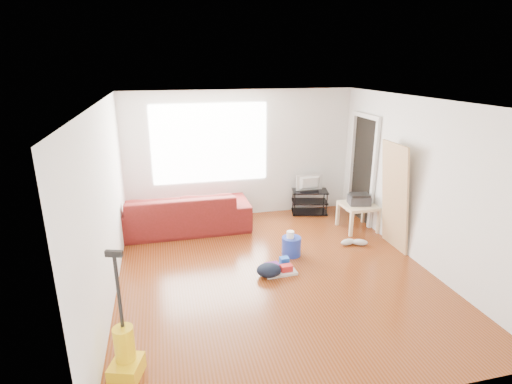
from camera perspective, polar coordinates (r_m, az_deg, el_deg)
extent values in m
cube|color=#672A0A|center=(6.05, 2.76, -11.48)|extent=(4.50, 5.00, 0.01)
cube|color=silver|center=(5.29, 3.17, 12.83)|extent=(4.50, 5.00, 0.01)
cube|color=white|center=(7.89, -2.17, 5.36)|extent=(4.50, 0.01, 2.50)
cube|color=white|center=(3.42, 15.08, -12.92)|extent=(4.50, 0.01, 2.50)
cube|color=white|center=(5.39, -20.70, -1.88)|extent=(0.01, 5.00, 2.50)
cube|color=white|center=(6.52, 22.29, 1.29)|extent=(0.01, 5.00, 2.50)
cube|color=white|center=(7.72, -6.56, 6.88)|extent=(2.20, 0.01, 1.50)
cube|color=silver|center=(7.57, 16.45, 2.14)|extent=(0.06, 0.08, 2.00)
cube|color=silver|center=(8.34, 13.44, 3.80)|extent=(0.06, 0.08, 2.00)
cube|color=silver|center=(7.76, 15.50, 10.45)|extent=(0.06, 0.98, 0.08)
cube|color=black|center=(7.97, 15.09, 3.02)|extent=(0.01, 0.86, 1.98)
imported|color=#541510|center=(7.61, -10.50, -5.34)|extent=(2.50, 0.98, 0.73)
cube|color=black|center=(8.35, 7.59, -2.81)|extent=(0.79, 0.56, 0.03)
cube|color=black|center=(8.27, 7.65, -1.36)|extent=(0.79, 0.56, 0.03)
cube|color=black|center=(8.20, 7.71, 0.12)|extent=(0.79, 0.56, 0.03)
cylinder|color=black|center=(8.08, 5.52, -1.84)|extent=(0.02, 0.02, 0.49)
cylinder|color=black|center=(8.40, 5.29, -1.03)|extent=(0.02, 0.02, 0.49)
cylinder|color=black|center=(8.17, 10.07, -1.81)|extent=(0.02, 0.02, 0.49)
cylinder|color=black|center=(8.49, 9.67, -1.01)|extent=(0.02, 0.02, 0.49)
imported|color=black|center=(8.15, 7.76, 1.27)|extent=(0.56, 0.07, 0.32)
cube|color=beige|center=(7.59, 14.45, -1.90)|extent=(0.61, 0.61, 0.05)
cube|color=beige|center=(7.33, 13.45, -4.60)|extent=(0.05, 0.05, 0.44)
cube|color=beige|center=(7.78, 11.59, -3.13)|extent=(0.05, 0.05, 0.44)
cube|color=beige|center=(7.59, 17.11, -4.12)|extent=(0.05, 0.05, 0.44)
cube|color=beige|center=(8.03, 15.10, -2.73)|extent=(0.05, 0.05, 0.44)
cube|color=#2F2E34|center=(7.56, 14.52, -1.12)|extent=(0.43, 0.36, 0.16)
cube|color=black|center=(7.53, 14.58, -0.41)|extent=(0.38, 0.32, 0.04)
cylinder|color=#2036A5|center=(6.58, 5.04, -8.93)|extent=(0.39, 0.39, 0.31)
cylinder|color=white|center=(6.48, 4.90, -7.31)|extent=(0.12, 0.12, 0.11)
cube|color=silver|center=(6.08, 3.28, -11.09)|extent=(0.49, 0.40, 0.04)
cube|color=red|center=(6.02, 4.37, -10.77)|extent=(0.17, 0.12, 0.09)
cube|color=#551466|center=(6.07, 2.29, -10.53)|extent=(0.21, 0.16, 0.08)
cube|color=blue|center=(6.15, 4.06, -9.86)|extent=(0.14, 0.12, 0.13)
ellipsoid|color=black|center=(5.96, 1.83, -11.94)|extent=(0.41, 0.35, 0.20)
ellipsoid|color=silver|center=(7.05, 12.96, -6.98)|extent=(0.28, 0.16, 0.11)
ellipsoid|color=silver|center=(7.08, 14.62, -6.97)|extent=(0.29, 0.22, 0.11)
cube|color=yellow|center=(4.50, -17.99, -22.92)|extent=(0.37, 0.39, 0.18)
cylinder|color=yellow|center=(4.37, -18.30, -19.84)|extent=(0.20, 0.20, 0.35)
cylinder|color=black|center=(4.09, -19.04, -13.42)|extent=(0.04, 0.04, 0.75)
cube|color=black|center=(3.90, -19.65, -8.29)|extent=(0.17, 0.09, 0.06)
cube|color=tan|center=(7.19, 18.50, -7.42)|extent=(0.22, 0.72, 1.78)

